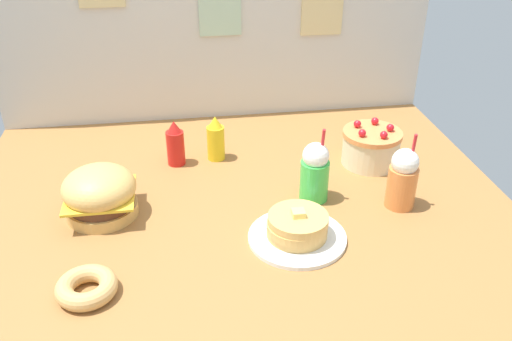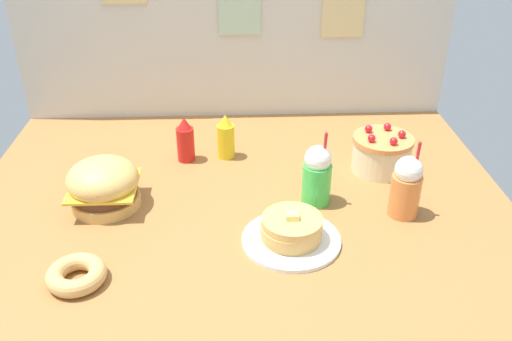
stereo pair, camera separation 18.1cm
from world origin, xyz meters
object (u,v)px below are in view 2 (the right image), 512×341
object	(u,v)px
ketchup_bottle	(185,141)
cream_soda_cup	(317,175)
layer_cake	(382,153)
donut_pink_glaze	(76,274)
pancake_stack	(291,232)
burger	(104,185)
mustard_bottle	(226,138)
orange_float_cup	(406,187)

from	to	relation	value
ketchup_bottle	cream_soda_cup	size ratio (longest dim) A/B	0.67
layer_cake	cream_soda_cup	distance (m)	0.39
ketchup_bottle	donut_pink_glaze	xyz separation A→B (m)	(-0.29, -0.77, -0.06)
pancake_stack	ketchup_bottle	size ratio (longest dim) A/B	1.70
burger	pancake_stack	bearing A→B (deg)	-20.87
mustard_bottle	donut_pink_glaze	world-z (taller)	mustard_bottle
mustard_bottle	orange_float_cup	distance (m)	0.80
orange_float_cup	donut_pink_glaze	bearing A→B (deg)	-163.80
ketchup_bottle	orange_float_cup	bearing A→B (deg)	-28.94
cream_soda_cup	donut_pink_glaze	distance (m)	0.90
burger	ketchup_bottle	distance (m)	0.44
layer_cake	ketchup_bottle	distance (m)	0.82
mustard_bottle	pancake_stack	bearing A→B (deg)	-70.45
pancake_stack	cream_soda_cup	world-z (taller)	cream_soda_cup
pancake_stack	orange_float_cup	world-z (taller)	orange_float_cup
pancake_stack	donut_pink_glaze	bearing A→B (deg)	-165.75
orange_float_cup	cream_soda_cup	bearing A→B (deg)	162.75
burger	layer_cake	bearing A→B (deg)	11.64
layer_cake	orange_float_cup	size ratio (longest dim) A/B	0.83
ketchup_bottle	mustard_bottle	size ratio (longest dim) A/B	1.00
cream_soda_cup	pancake_stack	bearing A→B (deg)	-115.84
pancake_stack	ketchup_bottle	xyz separation A→B (m)	(-0.39, 0.60, 0.05)
pancake_stack	layer_cake	bearing A→B (deg)	48.64
layer_cake	donut_pink_glaze	distance (m)	1.28
orange_float_cup	mustard_bottle	bearing A→B (deg)	143.78
burger	pancake_stack	size ratio (longest dim) A/B	0.78
burger	mustard_bottle	world-z (taller)	mustard_bottle
pancake_stack	mustard_bottle	size ratio (longest dim) A/B	1.70
pancake_stack	cream_soda_cup	bearing A→B (deg)	64.16
ketchup_bottle	donut_pink_glaze	world-z (taller)	ketchup_bottle
mustard_bottle	cream_soda_cup	size ratio (longest dim) A/B	0.67
layer_cake	ketchup_bottle	size ratio (longest dim) A/B	1.25
pancake_stack	layer_cake	world-z (taller)	layer_cake
layer_cake	ketchup_bottle	bearing A→B (deg)	171.65
layer_cake	donut_pink_glaze	bearing A→B (deg)	-149.35
burger	layer_cake	xyz separation A→B (m)	(1.09, 0.22, -0.01)
ketchup_bottle	cream_soda_cup	xyz separation A→B (m)	(0.51, -0.36, 0.02)
layer_cake	cream_soda_cup	bearing A→B (deg)	-142.17
layer_cake	mustard_bottle	size ratio (longest dim) A/B	1.25
burger	layer_cake	size ratio (longest dim) A/B	1.06
burger	ketchup_bottle	world-z (taller)	ketchup_bottle
ketchup_bottle	pancake_stack	bearing A→B (deg)	-56.84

